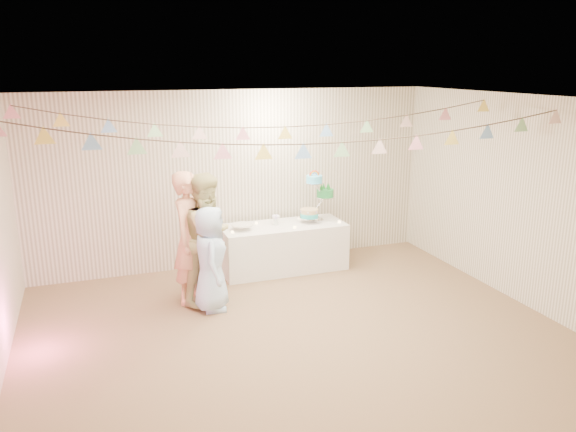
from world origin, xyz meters
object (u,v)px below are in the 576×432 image
object	(u,v)px
person_adult_a	(191,238)
person_adult_b	(209,238)
table	(283,247)
person_child	(211,259)
cake_stand	(317,193)

from	to	relation	value
person_adult_a	person_adult_b	size ratio (longest dim) A/B	1.01
table	person_child	size ratio (longest dim) A/B	1.39
cake_stand	person_adult_a	world-z (taller)	person_adult_a
cake_stand	person_adult_a	xyz separation A→B (m)	(-2.02, -0.74, -0.26)
cake_stand	person_child	world-z (taller)	cake_stand
cake_stand	person_adult_b	world-z (taller)	person_adult_b
table	person_adult_a	size ratio (longest dim) A/B	1.08
table	person_adult_b	size ratio (longest dim) A/B	1.09
table	person_adult_b	world-z (taller)	person_adult_b
person_adult_b	cake_stand	bearing A→B (deg)	-21.09
cake_stand	person_adult_a	size ratio (longest dim) A/B	0.42
person_adult_a	person_child	distance (m)	0.43
table	cake_stand	distance (m)	0.95
person_adult_a	person_child	size ratio (longest dim) A/B	1.29
cake_stand	person_child	bearing A→B (deg)	-149.72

